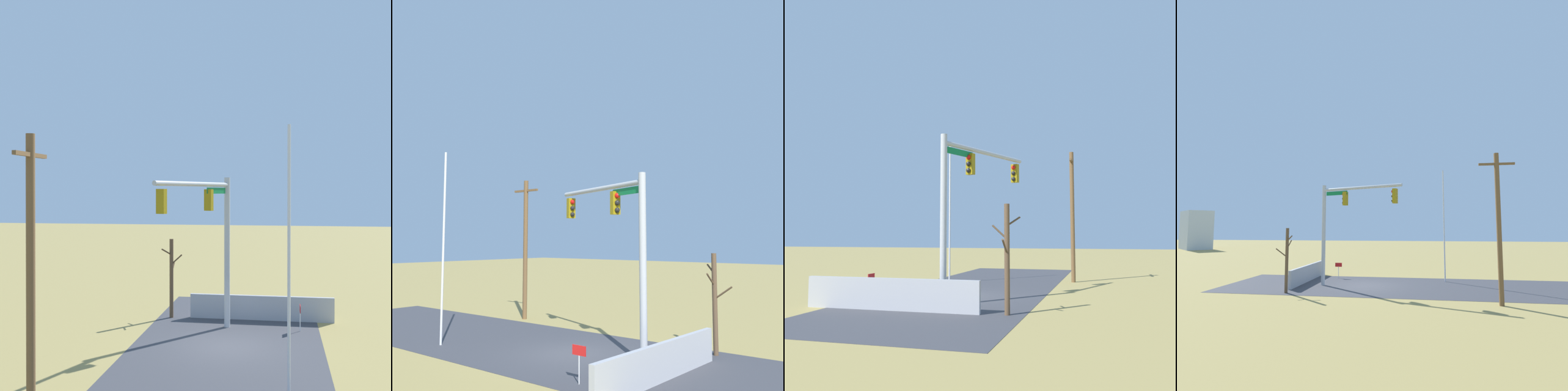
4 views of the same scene
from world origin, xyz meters
TOP-DOWN VIEW (x-y plane):
  - ground_plane at (0.00, 0.00)m, footprint 160.00×160.00m
  - road_surface at (-4.00, 0.00)m, footprint 28.00×8.00m
  - sidewalk_corner at (4.14, 0.31)m, footprint 6.00×6.00m
  - retaining_fence at (4.79, -1.24)m, footprint 0.20×7.20m
  - signal_mast at (1.67, 0.85)m, footprint 5.99×2.40m
  - flagpole at (-5.60, -2.49)m, footprint 0.10×0.10m
  - utility_pole at (-7.99, 4.80)m, footprint 1.90×0.26m
  - bare_tree at (4.60, 3.33)m, footprint 1.27×1.02m
  - open_sign at (2.89, -3.12)m, footprint 0.56×0.04m

SIDE VIEW (x-z plane):
  - ground_plane at x=0.00m, z-range 0.00..0.00m
  - sidewalk_corner at x=4.14m, z-range 0.00..0.01m
  - road_surface at x=-4.00m, z-range 0.00..0.01m
  - retaining_fence at x=4.79m, z-range 0.00..1.24m
  - open_sign at x=2.89m, z-range 0.30..1.52m
  - bare_tree at x=4.60m, z-range 0.06..4.12m
  - utility_pole at x=-7.99m, z-range 0.16..8.32m
  - flagpole at x=-5.60m, z-range 0.00..8.57m
  - signal_mast at x=1.67m, z-range 1.36..8.53m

